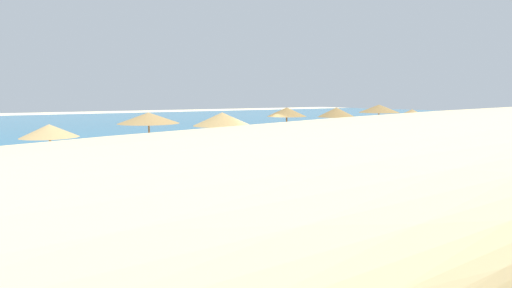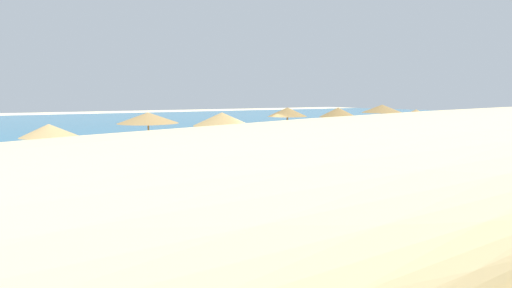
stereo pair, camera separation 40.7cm
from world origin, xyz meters
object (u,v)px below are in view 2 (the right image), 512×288
lounge_chair_1 (361,149)px  lounge_chair_3 (223,166)px  beach_umbrella_4 (287,112)px  cooler_box (189,178)px  lounge_chair_2 (384,145)px  beach_umbrella_2 (148,118)px  beach_umbrella_6 (382,109)px  beach_umbrella_1 (49,131)px  lounge_chair_0 (169,166)px  beach_umbrella_5 (338,112)px  beach_umbrella_3 (222,119)px  beach_umbrella_7 (416,113)px

lounge_chair_1 → lounge_chair_3: (-9.06, -0.58, -0.01)m
beach_umbrella_4 → cooler_box: bearing=-163.0°
lounge_chair_2 → beach_umbrella_2: bearing=89.0°
beach_umbrella_6 → lounge_chair_2: beach_umbrella_6 is taller
beach_umbrella_4 → lounge_chair_1: bearing=-10.0°
beach_umbrella_6 → cooler_box: 14.17m
beach_umbrella_1 → lounge_chair_0: bearing=-7.0°
lounge_chair_3 → beach_umbrella_5: bearing=-60.8°
beach_umbrella_4 → lounge_chair_3: 5.15m
beach_umbrella_3 → beach_umbrella_6: size_ratio=0.94×
beach_umbrella_6 → beach_umbrella_7: 3.54m
beach_umbrella_2 → beach_umbrella_7: bearing=0.1°
cooler_box → lounge_chair_0: bearing=105.1°
beach_umbrella_3 → lounge_chair_3: size_ratio=1.83×
beach_umbrella_2 → beach_umbrella_3: beach_umbrella_2 is taller
beach_umbrella_4 → beach_umbrella_7: 11.12m
beach_umbrella_2 → beach_umbrella_7: beach_umbrella_2 is taller
beach_umbrella_2 → lounge_chair_3: (2.58, -1.68, -2.04)m
beach_umbrella_3 → beach_umbrella_4: (3.75, -0.01, 0.24)m
beach_umbrella_7 → beach_umbrella_5: bearing=-178.6°
beach_umbrella_4 → lounge_chair_2: 7.30m
beach_umbrella_4 → beach_umbrella_5: (3.69, 0.12, -0.10)m
lounge_chair_1 → lounge_chair_2: bearing=-87.1°
beach_umbrella_7 → beach_umbrella_6: bearing=-179.3°
beach_umbrella_6 → beach_umbrella_2: bearing=179.9°
lounge_chair_0 → lounge_chair_3: 2.21m
beach_umbrella_4 → lounge_chair_1: 5.11m
beach_umbrella_1 → cooler_box: size_ratio=4.73×
beach_umbrella_2 → cooler_box: (0.86, -2.19, -2.26)m
beach_umbrella_3 → lounge_chair_2: (10.73, -0.49, -1.85)m
lounge_chair_2 → beach_umbrella_5: bearing=81.8°
lounge_chair_1 → lounge_chair_0: bearing=84.1°
beach_umbrella_5 → lounge_chair_3: beach_umbrella_5 is taller
beach_umbrella_1 → lounge_chair_0: beach_umbrella_1 is taller
lounge_chair_2 → lounge_chair_3: lounge_chair_2 is taller
beach_umbrella_1 → cooler_box: 5.26m
beach_umbrella_7 → lounge_chair_3: (-15.59, -1.70, -1.80)m
beach_umbrella_4 → lounge_chair_0: beach_umbrella_4 is taller
lounge_chair_0 → lounge_chair_2: bearing=-90.0°
beach_umbrella_1 → beach_umbrella_2: size_ratio=0.88×
lounge_chair_2 → cooler_box: 13.27m
beach_umbrella_1 → lounge_chair_2: 17.82m
beach_umbrella_4 → beach_umbrella_7: (11.11, 0.31, -0.34)m
beach_umbrella_2 → cooler_box: beach_umbrella_2 is taller
beach_umbrella_2 → beach_umbrella_7: 18.17m
beach_umbrella_1 → lounge_chair_3: 6.63m
beach_umbrella_2 → beach_umbrella_5: bearing=-0.9°
beach_umbrella_1 → lounge_chair_1: size_ratio=1.54×
lounge_chair_2 → cooler_box: bearing=98.3°
beach_umbrella_7 → lounge_chair_1: size_ratio=1.63×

